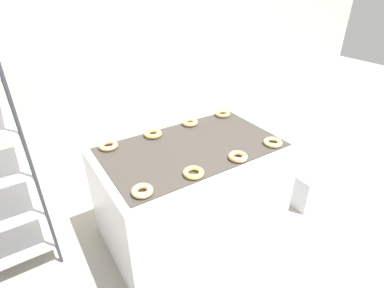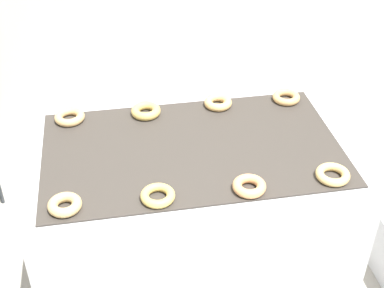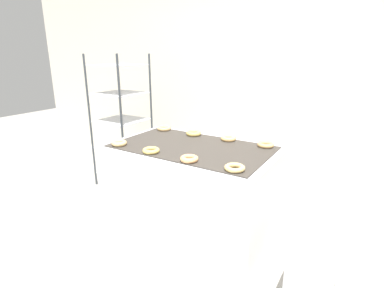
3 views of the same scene
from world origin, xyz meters
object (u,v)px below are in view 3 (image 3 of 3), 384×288
fryer_machine (192,190)px  donut_near_midright (189,159)px  donut_near_right (235,168)px  donut_far_midright (228,138)px  donut_near_midleft (151,150)px  donut_far_midleft (194,133)px  baking_rack_cart (122,121)px  donut_near_left (119,143)px  glaze_bin (311,278)px  donut_far_left (164,128)px  donut_far_right (266,145)px

fryer_machine → donut_near_midright: (0.18, -0.33, 0.45)m
donut_near_right → donut_far_midright: size_ratio=1.03×
donut_far_midright → donut_near_midleft: bearing=-120.7°
donut_far_midleft → fryer_machine: bearing=-60.7°
baking_rack_cart → donut_near_midleft: 1.42m
donut_near_left → donut_near_midleft: donut_near_left is taller
donut_near_left → glaze_bin: bearing=1.4°
fryer_machine → glaze_bin: size_ratio=4.12×
donut_far_left → donut_far_right: donut_far_left is taller
donut_near_midright → glaze_bin: bearing=3.4°
donut_near_midright → donut_near_right: bearing=2.1°
baking_rack_cart → donut_far_midright: baking_rack_cart is taller
donut_near_midright → donut_near_right: 0.37m
donut_near_left → donut_far_left: (0.01, 0.64, -0.00)m
baking_rack_cart → donut_far_midleft: baking_rack_cart is taller
donut_near_left → donut_near_right: size_ratio=0.93×
donut_near_right → donut_far_left: 1.27m
donut_near_midright → donut_far_midright: size_ratio=0.98×
donut_near_right → donut_far_left: size_ratio=0.99×
donut_far_left → baking_rack_cart: bearing=167.0°
donut_near_midleft → donut_far_right: bearing=40.9°
donut_far_midleft → donut_far_midright: 0.37m
donut_near_midright → donut_near_right: (0.37, 0.01, -0.00)m
donut_near_right → donut_far_left: bearing=149.6°
fryer_machine → donut_far_midright: bearing=60.0°
fryer_machine → donut_near_left: size_ratio=10.87×
donut_far_left → donut_far_right: bearing=-0.0°
donut_far_midleft → donut_near_midright: bearing=-61.1°
donut_far_right → donut_near_right: bearing=-90.5°
baking_rack_cart → donut_near_midleft: bearing=-35.8°
fryer_machine → donut_near_left: 0.78m
donut_near_left → donut_near_midright: (0.74, -0.01, -0.00)m
fryer_machine → donut_far_midleft: 0.57m
baking_rack_cart → donut_far_left: 0.82m
donut_far_right → donut_near_midright: bearing=-119.6°
donut_far_midright → fryer_machine: bearing=-120.0°
fryer_machine → glaze_bin: 1.18m
baking_rack_cart → glaze_bin: (2.47, -0.78, -0.65)m
donut_far_left → donut_far_midright: (0.74, 0.01, 0.00)m
donut_near_left → donut_near_right: 1.11m
donut_near_left → donut_far_midleft: same height
baking_rack_cart → donut_near_right: bearing=-23.6°
fryer_machine → donut_far_right: 0.78m
fryer_machine → donut_near_midright: 0.58m
glaze_bin → donut_far_left: size_ratio=2.43×
fryer_machine → donut_near_right: size_ratio=10.11×
baking_rack_cart → donut_near_left: bearing=-46.4°
fryer_machine → donut_near_right: (0.55, -0.32, 0.44)m
donut_near_midleft → donut_near_right: size_ratio=0.97×
fryer_machine → donut_far_right: size_ratio=10.31×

